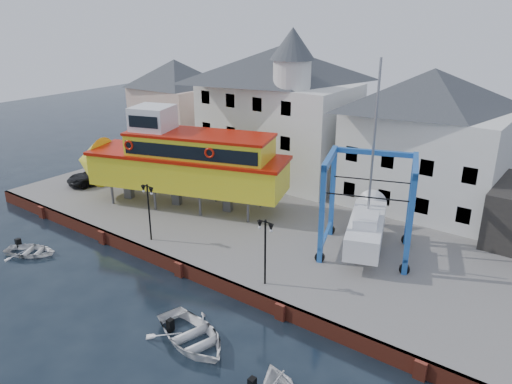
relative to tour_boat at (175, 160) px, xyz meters
The scene contains 13 objects.
ground 11.33m from the tour_boat, 44.24° to the right, with size 140.00×140.00×0.00m, color black.
hardstanding 9.36m from the tour_boat, 27.74° to the left, with size 44.00×22.00×1.00m, color slate.
quay_wall 11.05m from the tour_boat, 43.81° to the right, with size 44.00×0.47×1.00m.
building_pink 15.27m from the tour_boat, 134.50° to the left, with size 8.00×7.00×10.30m.
building_white_main 11.78m from the tour_boat, 77.64° to the left, with size 14.00×8.30×14.00m.
building_white_right 20.26m from the tour_boat, 35.97° to the left, with size 12.00×8.00×11.20m.
lamp_post_left 6.85m from the tour_boat, 60.70° to the right, with size 1.12×0.32×4.20m.
lamp_post_right 14.61m from the tour_boat, 24.02° to the right, with size 1.12×0.32×4.20m.
tour_boat is the anchor object (origin of this frame).
travel_lift 16.33m from the tour_boat, ahead, with size 7.17×8.69×12.78m.
van 10.44m from the tour_boat, behind, with size 2.34×5.07×1.41m, color black.
motorboat_b 17.98m from the tour_boat, 42.55° to the right, with size 3.72×5.20×1.08m, color white.
motorboat_d 12.80m from the tour_boat, 106.45° to the right, with size 2.62×3.67×0.76m, color white.
Camera 1 is at (21.18, -20.03, 16.73)m, focal length 35.00 mm.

